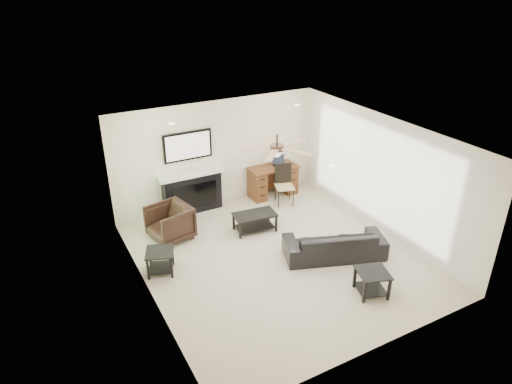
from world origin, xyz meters
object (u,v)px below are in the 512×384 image
(armchair, at_px, (170,223))
(coffee_table, at_px, (255,222))
(fireplace_unit, at_px, (191,174))
(sofa, at_px, (334,243))
(desk, at_px, (273,181))

(armchair, xyz_separation_m, coffee_table, (1.70, -0.55, -0.17))
(coffee_table, relative_size, fireplace_unit, 0.47)
(armchair, xyz_separation_m, fireplace_unit, (0.86, 0.90, 0.58))
(armchair, relative_size, fireplace_unit, 0.43)
(sofa, bearing_deg, coffee_table, -40.66)
(fireplace_unit, height_order, desk, fireplace_unit)
(armchair, height_order, fireplace_unit, fireplace_unit)
(sofa, height_order, desk, desk)
(sofa, relative_size, armchair, 2.39)
(coffee_table, distance_m, fireplace_unit, 1.84)
(armchair, relative_size, desk, 0.67)
(fireplace_unit, xyz_separation_m, desk, (2.06, -0.13, -0.57))
(coffee_table, xyz_separation_m, fireplace_unit, (-0.84, 1.45, 0.75))
(sofa, distance_m, armchair, 3.37)
(armchair, bearing_deg, desk, 92.74)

